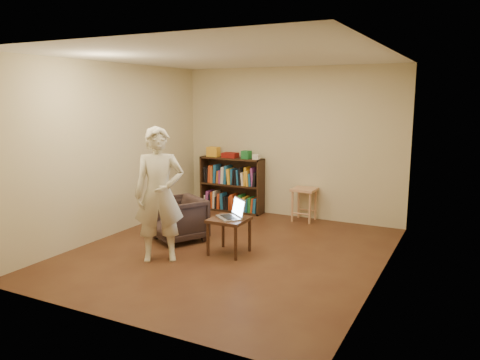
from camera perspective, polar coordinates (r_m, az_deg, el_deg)
The scene contains 15 objects.
floor at distance 6.47m, azimuth -1.30°, elevation -8.78°, with size 4.50×4.50×0.00m, color #412115.
ceiling at distance 6.14m, azimuth -1.40°, elevation 14.82°, with size 4.50×4.50×0.00m, color silver.
wall_back at distance 8.21m, azimuth 6.15°, elevation 4.51°, with size 4.00×4.00×0.00m, color beige.
wall_left at distance 7.33m, azimuth -15.26°, elevation 3.53°, with size 4.50×4.50×0.00m, color beige.
wall_right at distance 5.52m, azimuth 17.24°, elevation 1.36°, with size 4.50×4.50×0.00m, color beige.
bookshelf at distance 8.64m, azimuth -0.96°, elevation -0.93°, with size 1.20×0.30×1.00m.
box_yellow at distance 8.70m, azimuth -3.26°, elevation 3.46°, with size 0.22×0.16×0.18m, color gold.
red_cloth at distance 8.53m, azimuth -1.21°, elevation 3.05°, with size 0.27×0.20×0.09m, color maroon.
box_green at distance 8.37m, azimuth 0.79°, elevation 3.10°, with size 0.14×0.14×0.14m, color #1D6F31.
box_white at distance 8.29m, azimuth 2.01°, elevation 2.84°, with size 0.11×0.11×0.09m, color silver.
stool at distance 8.02m, azimuth 7.84°, elevation -1.77°, with size 0.39×0.39×0.57m.
armchair at distance 6.96m, azimuth -7.54°, elevation -4.76°, with size 0.68×0.70×0.64m, color #2D201E.
side_table at distance 6.31m, azimuth -1.35°, elevation -5.41°, with size 0.48×0.48×0.49m.
laptop at distance 6.29m, azimuth -0.94°, elevation -4.11°, with size 0.46×0.46×0.26m.
person at distance 6.05m, azimuth -9.82°, elevation -1.76°, with size 0.63×0.41×1.73m, color beige.
Camera 1 is at (2.91, -5.39, 2.10)m, focal length 35.00 mm.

